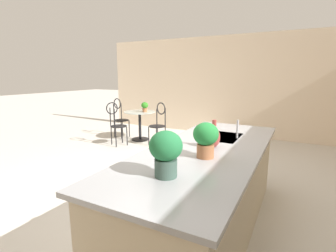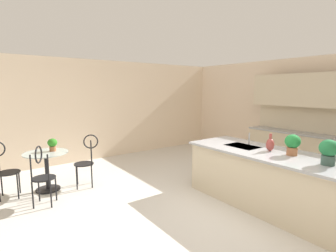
% 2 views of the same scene
% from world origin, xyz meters
% --- Properties ---
extents(ground_plane, '(40.00, 40.00, 0.00)m').
position_xyz_m(ground_plane, '(0.00, 0.00, 0.00)').
color(ground_plane, beige).
extents(wall_left_window, '(0.12, 7.80, 2.70)m').
position_xyz_m(wall_left_window, '(-4.26, 0.00, 1.35)').
color(wall_left_window, beige).
rests_on(wall_left_window, ground).
extents(kitchen_island, '(2.80, 1.06, 0.92)m').
position_xyz_m(kitchen_island, '(0.30, 0.85, 0.46)').
color(kitchen_island, beige).
rests_on(kitchen_island, ground).
extents(bistro_table, '(0.80, 0.80, 0.74)m').
position_xyz_m(bistro_table, '(-2.59, -1.94, 0.45)').
color(bistro_table, black).
rests_on(bistro_table, ground).
extents(chair_near_window, '(0.52, 0.51, 1.04)m').
position_xyz_m(chair_near_window, '(-1.90, -2.14, 0.57)').
color(chair_near_window, black).
rests_on(chair_near_window, ground).
extents(chair_by_island, '(0.45, 0.51, 1.04)m').
position_xyz_m(chair_by_island, '(-2.64, -2.62, 0.57)').
color(chair_by_island, black).
rests_on(chair_by_island, ground).
extents(chair_toward_desk, '(0.48, 0.52, 1.04)m').
position_xyz_m(chair_toward_desk, '(-2.35, -1.25, 0.57)').
color(chair_toward_desk, black).
rests_on(chair_toward_desk, ground).
extents(sink_faucet, '(0.02, 0.02, 0.22)m').
position_xyz_m(sink_faucet, '(-0.25, 1.03, 1.03)').
color(sink_faucet, '#B2B5BA').
rests_on(sink_faucet, kitchen_island).
extents(potted_plant_on_table, '(0.17, 0.17, 0.25)m').
position_xyz_m(potted_plant_on_table, '(-2.63, -1.81, 0.88)').
color(potted_plant_on_table, '#9E603D').
rests_on(potted_plant_on_table, bistro_table).
extents(potted_plant_counter_far, '(0.24, 0.24, 0.34)m').
position_xyz_m(potted_plant_counter_far, '(1.15, 0.83, 1.12)').
color(potted_plant_counter_far, '#385147').
rests_on(potted_plant_counter_far, kitchen_island).
extents(potted_plant_counter_near, '(0.23, 0.23, 0.32)m').
position_xyz_m(potted_plant_counter_near, '(0.60, 0.94, 1.10)').
color(potted_plant_counter_near, '#9E603D').
rests_on(potted_plant_counter_near, kitchen_island).
extents(vase_on_counter, '(0.13, 0.13, 0.29)m').
position_xyz_m(vase_on_counter, '(0.25, 0.90, 1.03)').
color(vase_on_counter, '#993D38').
rests_on(vase_on_counter, kitchen_island).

